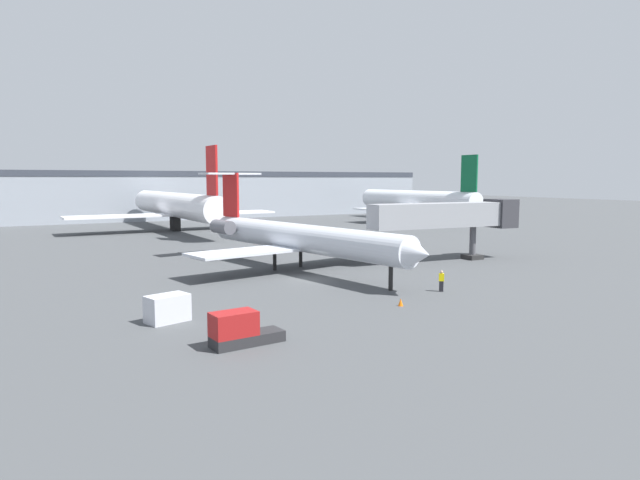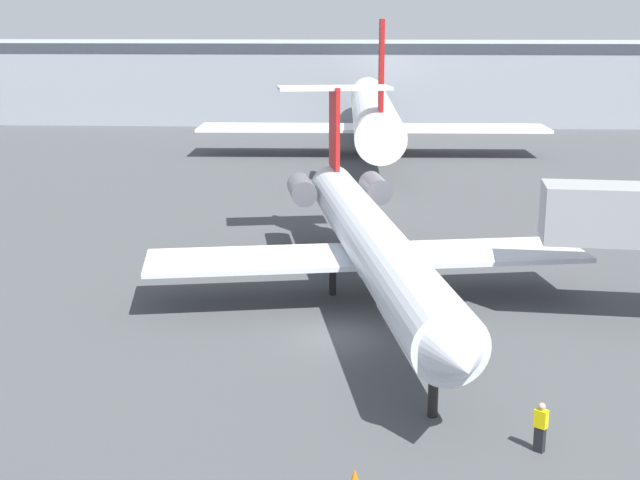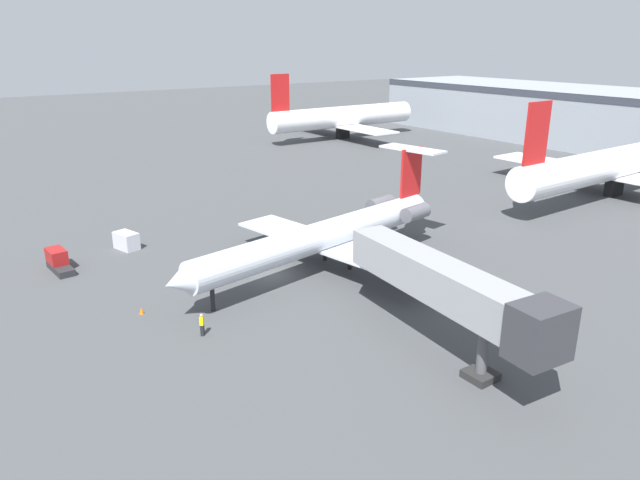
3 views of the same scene
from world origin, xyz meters
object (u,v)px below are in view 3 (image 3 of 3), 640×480
object	(u,v)px
cargo_container_uld	(126,241)
parked_airliner_west_mid	(617,164)
regional_jet	(329,233)
baggage_tug_lead	(58,261)
parked_airliner_west_end	(342,117)
ground_crew_marshaller	(202,324)
jet_bridge	(456,290)
traffic_cone_near	(142,310)

from	to	relation	value
cargo_container_uld	parked_airliner_west_mid	xyz separation A→B (m)	(16.01, 60.50, 3.52)
regional_jet	baggage_tug_lead	distance (m)	24.85
baggage_tug_lead	parked_airliner_west_end	world-z (taller)	parked_airliner_west_end
ground_crew_marshaller	cargo_container_uld	size ratio (longest dim) A/B	0.59
jet_bridge	parked_airliner_west_mid	world-z (taller)	parked_airliner_west_mid
regional_jet	ground_crew_marshaller	distance (m)	16.24
traffic_cone_near	parked_airliner_west_end	distance (m)	85.67
cargo_container_uld	ground_crew_marshaller	bearing A→B (deg)	-3.28
ground_crew_marshaller	traffic_cone_near	distance (m)	6.39
cargo_container_uld	parked_airliner_west_mid	size ratio (longest dim) A/B	0.07
parked_airliner_west_end	parked_airliner_west_mid	distance (m)	59.00
jet_bridge	traffic_cone_near	distance (m)	23.77
ground_crew_marshaller	parked_airliner_west_end	distance (m)	88.07
jet_bridge	ground_crew_marshaller	size ratio (longest dim) A/B	10.68
jet_bridge	parked_airliner_west_end	size ratio (longest dim) A/B	0.52
baggage_tug_lead	parked_airliner_west_end	distance (m)	79.88
regional_jet	parked_airliner_west_end	world-z (taller)	parked_airliner_west_end
jet_bridge	ground_crew_marshaller	world-z (taller)	jet_bridge
traffic_cone_near	jet_bridge	bearing A→B (deg)	38.78
parked_airliner_west_mid	jet_bridge	bearing A→B (deg)	-70.50
baggage_tug_lead	cargo_container_uld	world-z (taller)	baggage_tug_lead
jet_bridge	cargo_container_uld	distance (m)	35.54
baggage_tug_lead	traffic_cone_near	world-z (taller)	baggage_tug_lead
baggage_tug_lead	parked_airliner_west_end	size ratio (longest dim) A/B	0.12
jet_bridge	parked_airliner_west_end	bearing A→B (deg)	147.91
baggage_tug_lead	cargo_container_uld	xyz separation A→B (m)	(-2.19, 6.88, 0.02)
jet_bridge	baggage_tug_lead	xyz separation A→B (m)	(-31.38, -17.82, -4.10)
cargo_container_uld	parked_airliner_west_end	xyz separation A→B (m)	(-42.96, 58.93, 3.60)
jet_bridge	parked_airliner_west_end	world-z (taller)	parked_airliner_west_end
jet_bridge	regional_jet	bearing A→B (deg)	170.80
cargo_container_uld	jet_bridge	bearing A→B (deg)	18.05
cargo_container_uld	parked_airliner_west_end	world-z (taller)	parked_airliner_west_end
ground_crew_marshaller	parked_airliner_west_mid	bearing A→B (deg)	94.87
regional_jet	ground_crew_marshaller	size ratio (longest dim) A/B	18.91
jet_bridge	baggage_tug_lead	distance (m)	36.32
cargo_container_uld	traffic_cone_near	world-z (taller)	cargo_container_uld
baggage_tug_lead	jet_bridge	bearing A→B (deg)	29.59
jet_bridge	baggage_tug_lead	world-z (taller)	jet_bridge
parked_airliner_west_end	parked_airliner_west_mid	world-z (taller)	parked_airliner_west_end
ground_crew_marshaller	parked_airliner_west_end	world-z (taller)	parked_airliner_west_end
baggage_tug_lead	parked_airliner_west_mid	xyz separation A→B (m)	(13.83, 67.38, 3.54)
parked_airliner_west_end	parked_airliner_west_mid	size ratio (longest dim) A/B	0.81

